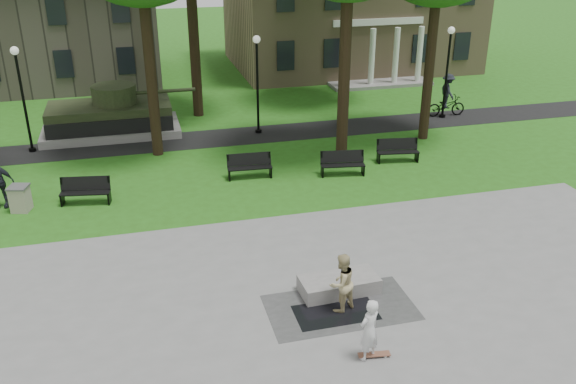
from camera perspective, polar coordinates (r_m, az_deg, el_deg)
The scene contains 20 objects.
ground at distance 19.28m, azimuth 3.52°, elevation -5.90°, with size 120.00×120.00×0.00m, color #255714.
plaza at distance 15.44m, azimuth 9.43°, elevation -14.83°, with size 22.00×16.00×0.02m, color gray.
footpath at distance 29.92m, azimuth -3.60°, elevation 5.32°, with size 44.00×2.60×0.01m, color black.
building_right at distance 44.86m, azimuth 5.70°, elevation 17.27°, with size 17.00×12.00×8.60m.
building_left at distance 43.11m, azimuth -22.80°, elevation 14.31°, with size 15.00×10.00×7.20m, color #4C443D.
lamp_left at distance 29.30m, azimuth -23.64°, elevation 8.63°, with size 0.36×0.36×4.73m.
lamp_mid at distance 29.52m, azimuth -2.89°, elevation 10.72°, with size 0.36×0.36×4.73m.
lamp_right at distance 33.00m, azimuth 14.71°, elevation 11.41°, with size 0.36×0.36×4.73m.
tank_monument at distance 31.10m, azimuth -16.21°, elevation 6.79°, with size 7.45×3.40×2.40m.
puddle at distance 16.67m, azimuth 4.49°, elevation -11.19°, with size 2.20×1.20×0.00m, color black.
concrete_block at distance 17.40m, azimuth 4.79°, elevation -8.62°, with size 2.20×1.00×0.45m, color gray.
skateboard at distance 15.31m, azimuth 8.06°, elevation -14.89°, with size 0.78×0.20×0.07m, color brown.
skateboarder at distance 14.78m, azimuth 7.60°, elevation -12.66°, with size 0.59×0.39×1.63m, color silver.
friend_watching at distance 16.35m, azimuth 5.03°, elevation -8.46°, with size 0.81×0.63×1.67m, color tan.
cyclist at distance 33.76m, azimuth 14.64°, elevation 8.42°, with size 2.12×1.21×2.27m.
park_bench_0 at distance 23.66m, azimuth -18.47°, elevation 0.18°, with size 1.85×0.82×1.00m.
park_bench_1 at distance 24.77m, azimuth -3.64°, elevation 2.51°, with size 1.82×0.62×1.00m.
park_bench_2 at distance 25.09m, azimuth 5.09°, elevation 2.75°, with size 1.85×0.80×1.00m.
park_bench_3 at distance 26.84m, azimuth 10.18°, elevation 3.91°, with size 1.85×0.80×1.00m.
trash_bin at distance 23.90m, azimuth -23.78°, elevation -0.54°, with size 0.81×0.81×0.96m.
Camera 1 is at (-5.37, -15.81, 9.64)m, focal length 38.00 mm.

